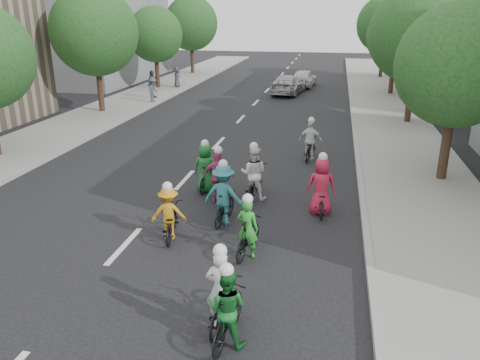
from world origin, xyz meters
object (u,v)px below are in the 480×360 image
(cyclist_1, at_px, (228,312))
(cyclist_4, at_px, (321,192))
(cyclist_2, at_px, (170,217))
(spectator_1, at_px, (152,84))
(spectator_0, at_px, (153,90))
(cyclist_8, at_px, (310,145))
(cyclist_7, at_px, (224,199))
(cyclist_9, at_px, (206,172))
(cyclist_3, at_px, (219,181))
(follow_car_trail, at_px, (304,78))
(spectator_2, at_px, (177,77))
(cyclist_5, at_px, (248,233))
(cyclist_6, at_px, (254,179))
(cyclist_0, at_px, (222,299))
(follow_car_lead, at_px, (289,84))

(cyclist_1, height_order, cyclist_4, cyclist_4)
(cyclist_2, relative_size, spectator_1, 0.96)
(cyclist_4, relative_size, spectator_0, 1.23)
(cyclist_8, xyz_separation_m, spectator_1, (-11.04, 11.20, 0.46))
(cyclist_7, distance_m, cyclist_9, 2.60)
(cyclist_3, xyz_separation_m, follow_car_trail, (0.87, 24.02, 0.01))
(cyclist_1, distance_m, cyclist_2, 4.40)
(follow_car_trail, bearing_deg, spectator_2, 23.67)
(cyclist_3, bearing_deg, cyclist_2, 66.01)
(cyclist_7, bearing_deg, spectator_0, -55.94)
(cyclist_3, relative_size, spectator_1, 1.00)
(follow_car_trail, xyz_separation_m, spectator_0, (-8.84, -9.17, 0.24))
(cyclist_5, xyz_separation_m, cyclist_8, (1.00, 8.17, 0.02))
(cyclist_2, height_order, cyclist_6, cyclist_6)
(cyclist_0, relative_size, cyclist_5, 1.05)
(follow_car_lead, relative_size, spectator_1, 2.55)
(cyclist_2, height_order, cyclist_7, cyclist_7)
(cyclist_8, height_order, follow_car_trail, cyclist_8)
(cyclist_4, distance_m, follow_car_lead, 20.97)
(cyclist_1, relative_size, follow_car_trail, 0.42)
(cyclist_5, bearing_deg, spectator_0, -52.93)
(cyclist_0, distance_m, cyclist_5, 2.75)
(spectator_1, bearing_deg, follow_car_lead, -58.70)
(cyclist_3, xyz_separation_m, cyclist_9, (-0.63, 0.78, -0.01))
(spectator_2, bearing_deg, follow_car_trail, -88.36)
(cyclist_4, height_order, cyclist_6, cyclist_4)
(cyclist_2, bearing_deg, spectator_2, -83.42)
(cyclist_5, height_order, follow_car_lead, cyclist_5)
(follow_car_lead, relative_size, follow_car_trail, 1.16)
(cyclist_5, bearing_deg, cyclist_9, -52.33)
(cyclist_5, xyz_separation_m, spectator_0, (-9.46, 18.01, 0.34))
(cyclist_4, bearing_deg, cyclist_8, -88.54)
(cyclist_3, relative_size, spectator_0, 1.18)
(follow_car_trail, xyz_separation_m, spectator_2, (-9.31, -3.05, 0.22))
(cyclist_6, bearing_deg, cyclist_7, 76.96)
(cyclist_2, relative_size, follow_car_trail, 0.44)
(follow_car_lead, height_order, spectator_1, spectator_1)
(follow_car_lead, bearing_deg, cyclist_1, 101.52)
(cyclist_6, bearing_deg, cyclist_5, 98.31)
(cyclist_1, xyz_separation_m, spectator_0, (-9.69, 21.20, 0.30))
(cyclist_6, bearing_deg, follow_car_trail, -89.02)
(cyclist_5, bearing_deg, follow_car_trail, -79.33)
(cyclist_3, relative_size, cyclist_6, 0.93)
(follow_car_trail, bearing_deg, cyclist_0, 96.77)
(cyclist_4, distance_m, cyclist_6, 2.24)
(cyclist_6, distance_m, follow_car_lead, 20.03)
(cyclist_2, bearing_deg, follow_car_lead, -103.39)
(spectator_2, bearing_deg, cyclist_7, -174.79)
(cyclist_0, height_order, cyclist_4, cyclist_4)
(cyclist_7, bearing_deg, follow_car_lead, -82.09)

